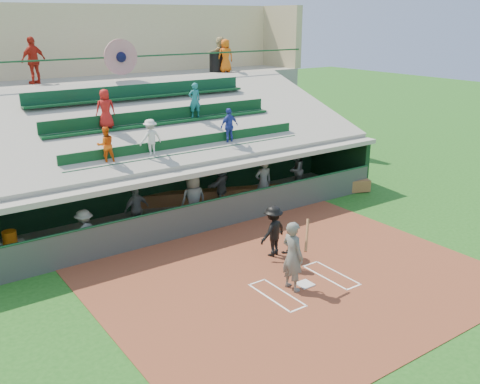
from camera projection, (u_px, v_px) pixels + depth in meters
ground at (305, 285)px, 15.12m from camera, size 100.00×100.00×0.00m
dirt_slab at (293, 278)px, 15.50m from camera, size 11.00×9.00×0.02m
home_plate at (305, 284)px, 15.11m from camera, size 0.43×0.43×0.03m
batters_box_chalk at (305, 285)px, 15.11m from camera, size 2.65×1.85×0.01m
dugout_floor at (186, 216)px, 20.35m from camera, size 16.00×3.50×0.04m
concourse_slab at (113, 128)px, 24.88m from camera, size 20.00×3.00×4.60m
grandstand at (140, 140)px, 22.57m from camera, size 20.40×10.40×7.80m
batter_at_plate at (293, 256)px, 14.58m from camera, size 0.89×0.80×2.00m
catcher at (289, 252)px, 15.90m from camera, size 0.55×0.44×1.10m
home_umpire at (273, 231)px, 16.74m from camera, size 1.17×0.84×1.64m
dugout_bench at (175, 198)px, 21.43m from camera, size 15.72×6.85×0.50m
white_table at (14, 253)px, 16.27m from camera, size 0.77×0.59×0.66m
water_cooler at (10, 238)px, 16.07m from camera, size 0.42×0.42×0.42m
dugout_player_a at (85, 233)px, 16.64m from camera, size 1.13×0.88×1.55m
dugout_player_b at (136, 209)px, 18.56m from camera, size 1.02×0.54×1.66m
dugout_player_c at (193, 200)px, 19.06m from camera, size 1.00×0.71×1.95m
dugout_player_d at (221, 184)px, 21.33m from camera, size 1.57×1.23×1.67m
dugout_player_e at (263, 183)px, 21.01m from camera, size 0.78×0.57×1.95m
dugout_player_f at (296, 170)px, 23.02m from camera, size 1.06×0.95×1.79m
trash_bin at (216, 62)px, 26.61m from camera, size 0.65×0.65×0.98m
concourse_staff_a at (34, 60)px, 21.67m from camera, size 1.20×0.83×1.89m
concourse_staff_b at (225, 56)px, 26.33m from camera, size 0.87×0.66×1.60m
concourse_staff_c at (220, 54)px, 26.71m from camera, size 1.65×0.84×1.71m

